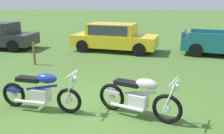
# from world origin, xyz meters

# --- Properties ---
(ground_plane) EXTENTS (120.00, 120.00, 0.00)m
(ground_plane) POSITION_xyz_m (0.00, 0.00, 0.00)
(ground_plane) COLOR #476B2D
(motorcycle_blue) EXTENTS (2.11, 0.72, 1.02)m
(motorcycle_blue) POSITION_xyz_m (-1.14, -0.13, 0.48)
(motorcycle_blue) COLOR black
(motorcycle_blue) RESTS_ON ground
(motorcycle_silver) EXTENTS (1.89, 1.09, 1.02)m
(motorcycle_silver) POSITION_xyz_m (1.21, -0.30, 0.48)
(motorcycle_silver) COLOR black
(motorcycle_silver) RESTS_ON ground
(car_yellow) EXTENTS (4.63, 2.74, 1.43)m
(car_yellow) POSITION_xyz_m (0.12, 7.06, 0.80)
(car_yellow) COLOR gold
(car_yellow) RESTS_ON ground
(fence_post_wooden) EXTENTS (0.10, 0.10, 0.93)m
(fence_post_wooden) POSITION_xyz_m (-2.94, 3.98, 0.47)
(fence_post_wooden) COLOR brown
(fence_post_wooden) RESTS_ON ground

